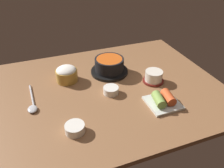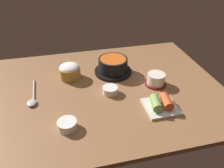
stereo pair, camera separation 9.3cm
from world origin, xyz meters
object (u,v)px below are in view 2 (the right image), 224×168
Objects in this scene: spoon at (33,99)px; tea_cup_with_saucer at (156,79)px; banchan_cup_center at (110,90)px; kimchi_plate at (161,104)px; rice_bowl at (70,71)px; stone_pot at (113,66)px; side_bowl_near at (67,125)px.

tea_cup_with_saucer is at bearing -1.32° from spoon.
kimchi_plate is at bearing -39.73° from banchan_cup_center.
kimchi_plate is 50.80cm from spoon.
spoon is at bearing -140.87° from rice_bowl.
tea_cup_with_saucer reaches higher than banchan_cup_center.
stone_pot is at bearing 72.37° from banchan_cup_center.
stone_pot is at bearing 111.13° from kimchi_plate.
rice_bowl is at bearing 83.59° from side_bowl_near.
stone_pot is 1.88× the size of tea_cup_with_saucer.
rice_bowl is 22.19cm from banchan_cup_center.
rice_bowl is 32.58cm from side_bowl_near.
kimchi_plate is 1.81× the size of side_bowl_near.
stone_pot is 1.45× the size of kimchi_plate.
stone_pot reaches higher than spoon.
banchan_cup_center is at bearing 40.83° from side_bowl_near.
banchan_cup_center is (-20.91, -1.66, -1.05)cm from tea_cup_with_saucer.
rice_bowl is 0.79× the size of kimchi_plate.
kimchi_plate is (-4.33, -15.43, -0.84)cm from tea_cup_with_saucer.
rice_bowl is at bearing 133.50° from banchan_cup_center.
rice_bowl is at bearing 158.30° from tea_cup_with_saucer.
tea_cup_with_saucer is at bearing 74.34° from kimchi_plate.
kimchi_plate is (31.79, -29.81, -1.83)cm from rice_bowl.
rice_bowl is 0.50× the size of spoon.
side_bowl_near is at bearing -175.95° from kimchi_plate.
banchan_cup_center is at bearing -46.50° from rice_bowl.
tea_cup_with_saucer is 16.05cm from kimchi_plate.
rice_bowl is 1.51× the size of banchan_cup_center.
side_bowl_near is at bearing -96.41° from rice_bowl.
side_bowl_near is at bearing -56.75° from spoon.
rice_bowl is (-20.29, 0.05, 0.04)cm from stone_pot.
side_bowl_near is at bearing -139.17° from banchan_cup_center.
side_bowl_near is at bearing -155.71° from tea_cup_with_saucer.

